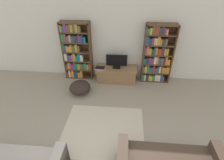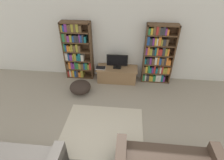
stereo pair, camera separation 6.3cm
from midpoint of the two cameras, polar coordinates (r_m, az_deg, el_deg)
wall_back at (r=5.38m, az=1.62°, el=13.50°), size 8.80×0.06×2.60m
bookshelf_left at (r=5.57m, az=-11.04°, el=9.26°), size 0.87×0.30×1.82m
bookshelf_right at (r=5.43m, az=14.94°, el=7.73°), size 0.87×0.30×1.82m
tv_stand at (r=5.56m, az=1.94°, el=1.93°), size 1.27×0.53×0.46m
television at (r=5.33m, az=2.04°, el=6.15°), size 0.64×0.16×0.44m
laptop at (r=5.42m, az=-3.40°, el=3.98°), size 0.30×0.21×0.03m
area_rug at (r=4.15m, az=-2.60°, el=-15.98°), size 1.82×1.54×0.02m
beanbag_ottoman at (r=5.15m, az=-9.97°, el=-2.30°), size 0.61×0.61×0.35m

